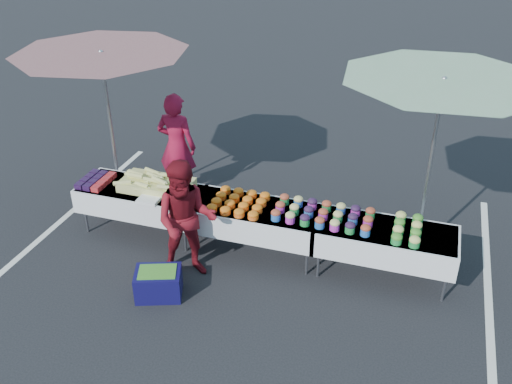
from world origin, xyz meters
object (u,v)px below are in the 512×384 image
(vendor, at_px, (177,146))
(customer, at_px, (186,221))
(umbrella_left, at_px, (103,66))
(storage_bin, at_px, (158,283))
(table_center, at_px, (256,218))
(table_left, at_px, (141,198))
(umbrella_right, at_px, (442,95))
(table_right, at_px, (385,240))

(vendor, relative_size, customer, 1.07)
(umbrella_left, relative_size, storage_bin, 4.31)
(table_center, relative_size, umbrella_left, 0.62)
(vendor, xyz_separation_m, storage_bin, (0.85, -2.51, -0.71))
(customer, relative_size, umbrella_left, 0.56)
(table_left, distance_m, umbrella_right, 4.46)
(table_left, relative_size, customer, 1.10)
(vendor, distance_m, umbrella_right, 4.27)
(storage_bin, bearing_deg, table_right, 5.48)
(table_center, xyz_separation_m, umbrella_right, (2.21, 0.66, 1.83))
(vendor, bearing_deg, customer, 118.69)
(table_right, bearing_deg, table_center, 180.00)
(table_center, xyz_separation_m, storage_bin, (-0.91, -1.31, -0.39))
(table_left, distance_m, table_center, 1.80)
(table_left, distance_m, vendor, 1.24)
(table_right, height_order, customer, customer)
(table_left, relative_size, vendor, 1.03)
(table_right, relative_size, customer, 1.10)
(table_left, bearing_deg, vendor, 87.67)
(table_left, xyz_separation_m, umbrella_left, (-0.70, 0.52, 1.79))
(table_left, relative_size, table_center, 1.00)
(table_center, height_order, customer, customer)
(table_right, xyz_separation_m, customer, (-2.52, -0.75, 0.26))
(table_center, distance_m, umbrella_left, 3.12)
(table_center, xyz_separation_m, customer, (-0.72, -0.75, 0.26))
(umbrella_right, distance_m, storage_bin, 4.30)
(vendor, bearing_deg, table_center, 146.47)
(table_left, distance_m, customer, 1.34)
(table_center, bearing_deg, umbrella_left, 168.32)
(table_center, bearing_deg, umbrella_right, 16.67)
(umbrella_left, bearing_deg, table_left, -36.43)
(table_right, bearing_deg, storage_bin, -154.16)
(table_right, relative_size, vendor, 1.03)
(table_right, height_order, vendor, vendor)
(storage_bin, bearing_deg, table_left, 103.96)
(table_center, relative_size, umbrella_right, 0.57)
(table_center, height_order, vendor, vendor)
(table_left, bearing_deg, storage_bin, -55.68)
(customer, distance_m, umbrella_left, 2.66)
(table_right, xyz_separation_m, vendor, (-3.55, 1.20, 0.32))
(table_center, distance_m, storage_bin, 1.64)
(table_left, bearing_deg, table_center, 0.00)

